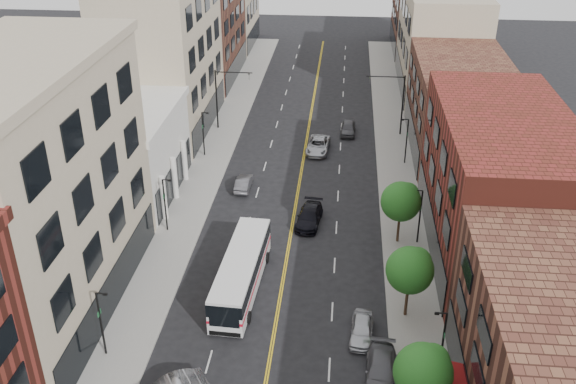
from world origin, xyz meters
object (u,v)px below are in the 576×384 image
(car_parked_far, at_px, (362,329))
(car_lane_b, at_px, (318,145))
(car_lane_c, at_px, (348,128))
(car_lane_behind, at_px, (244,183))
(car_lane_a, at_px, (309,217))
(car_parked_mid, at_px, (381,371))
(city_bus, at_px, (241,270))

(car_parked_far, distance_m, car_lane_b, 31.37)
(car_lane_b, relative_size, car_lane_c, 1.24)
(car_parked_far, bearing_deg, car_lane_behind, 122.55)
(car_lane_a, xyz_separation_m, car_lane_b, (0.00, 15.96, 0.01))
(car_parked_mid, height_order, car_lane_b, car_lane_b)
(car_lane_a, bearing_deg, car_parked_mid, -66.58)
(car_lane_behind, distance_m, car_lane_b, 12.02)
(car_parked_mid, xyz_separation_m, car_lane_c, (-2.49, 40.40, 0.01))
(city_bus, relative_size, car_parked_mid, 2.39)
(car_parked_far, xyz_separation_m, car_lane_behind, (-11.58, 21.24, -0.03))
(car_lane_a, bearing_deg, car_parked_far, -66.51)
(car_parked_far, height_order, car_lane_a, car_lane_a)
(car_parked_mid, distance_m, car_lane_c, 40.48)
(city_bus, height_order, car_lane_behind, city_bus)
(car_lane_a, relative_size, car_lane_b, 0.95)
(car_lane_b, bearing_deg, car_lane_a, -85.54)
(car_lane_b, distance_m, car_lane_c, 6.34)
(city_bus, height_order, car_lane_b, city_bus)
(city_bus, xyz_separation_m, car_lane_b, (4.54, 26.32, -1.01))
(car_parked_far, bearing_deg, car_lane_b, 102.41)
(city_bus, bearing_deg, car_parked_mid, -37.21)
(city_bus, relative_size, car_lane_a, 2.36)
(car_lane_c, bearing_deg, car_lane_a, -97.21)
(car_parked_far, distance_m, car_lane_a, 15.77)
(car_lane_behind, bearing_deg, city_bus, 98.86)
(city_bus, relative_size, car_lane_c, 2.78)
(city_bus, height_order, car_parked_mid, city_bus)
(car_parked_far, relative_size, car_lane_b, 0.75)
(car_lane_behind, xyz_separation_m, car_lane_b, (6.96, 9.79, 0.09))
(car_lane_a, bearing_deg, car_lane_c, 87.67)
(city_bus, distance_m, car_lane_a, 11.36)
(city_bus, bearing_deg, car_lane_b, 83.02)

